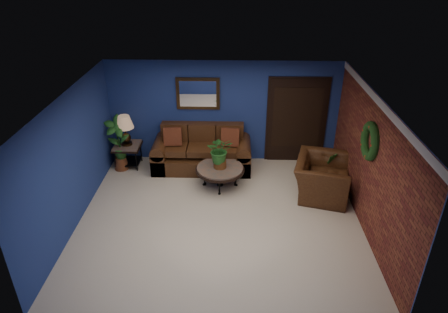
{
  "coord_description": "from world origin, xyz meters",
  "views": [
    {
      "loc": [
        0.27,
        -6.43,
        4.8
      ],
      "look_at": [
        0.07,
        0.55,
        1.08
      ],
      "focal_mm": 32.0,
      "sensor_mm": 36.0,
      "label": 1
    }
  ],
  "objects_px": {
    "table_lamp": "(125,127)",
    "side_chair": "(232,145)",
    "end_table": "(128,149)",
    "armchair": "(322,177)",
    "coffee_table": "(220,170)",
    "sofa": "(202,153)"
  },
  "relations": [
    {
      "from": "end_table",
      "to": "side_chair",
      "type": "xyz_separation_m",
      "value": [
        2.5,
        0.07,
        0.13
      ]
    },
    {
      "from": "armchair",
      "to": "side_chair",
      "type": "bearing_deg",
      "value": 73.29
    },
    {
      "from": "sofa",
      "to": "coffee_table",
      "type": "height_order",
      "value": "sofa"
    },
    {
      "from": "end_table",
      "to": "table_lamp",
      "type": "xyz_separation_m",
      "value": [
        -0.0,
        0.0,
        0.59
      ]
    },
    {
      "from": "end_table",
      "to": "side_chair",
      "type": "bearing_deg",
      "value": 1.67
    },
    {
      "from": "coffee_table",
      "to": "table_lamp",
      "type": "height_order",
      "value": "table_lamp"
    },
    {
      "from": "side_chair",
      "to": "armchair",
      "type": "relative_size",
      "value": 0.79
    },
    {
      "from": "sofa",
      "to": "table_lamp",
      "type": "xyz_separation_m",
      "value": [
        -1.8,
        -0.04,
        0.69
      ]
    },
    {
      "from": "sofa",
      "to": "end_table",
      "type": "distance_m",
      "value": 1.8
    },
    {
      "from": "armchair",
      "to": "coffee_table",
      "type": "bearing_deg",
      "value": 97.72
    },
    {
      "from": "table_lamp",
      "to": "armchair",
      "type": "height_order",
      "value": "table_lamp"
    },
    {
      "from": "side_chair",
      "to": "armchair",
      "type": "height_order",
      "value": "side_chair"
    },
    {
      "from": "sofa",
      "to": "armchair",
      "type": "height_order",
      "value": "sofa"
    },
    {
      "from": "coffee_table",
      "to": "table_lamp",
      "type": "relative_size",
      "value": 1.53
    },
    {
      "from": "sofa",
      "to": "table_lamp",
      "type": "bearing_deg",
      "value": -178.8
    },
    {
      "from": "coffee_table",
      "to": "end_table",
      "type": "height_order",
      "value": "end_table"
    },
    {
      "from": "table_lamp",
      "to": "side_chair",
      "type": "xyz_separation_m",
      "value": [
        2.5,
        0.07,
        -0.47
      ]
    },
    {
      "from": "sofa",
      "to": "end_table",
      "type": "relative_size",
      "value": 3.68
    },
    {
      "from": "sofa",
      "to": "end_table",
      "type": "height_order",
      "value": "sofa"
    },
    {
      "from": "sofa",
      "to": "table_lamp",
      "type": "distance_m",
      "value": 1.93
    },
    {
      "from": "sofa",
      "to": "coffee_table",
      "type": "relative_size",
      "value": 2.14
    },
    {
      "from": "coffee_table",
      "to": "end_table",
      "type": "distance_m",
      "value": 2.41
    }
  ]
}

